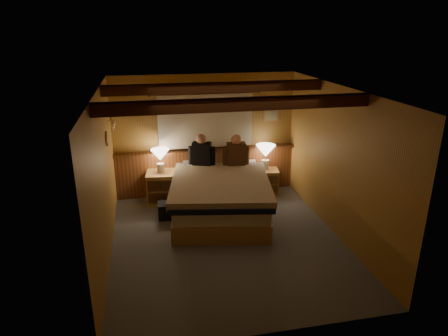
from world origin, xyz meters
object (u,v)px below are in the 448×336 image
object	(u,v)px
duffel_bag	(171,210)
bed	(220,197)
person_left	(202,152)
lamp_right	(266,152)
person_right	(236,152)
nightstand_right	(267,181)
nightstand_left	(162,187)
lamp_left	(160,156)

from	to	relation	value
duffel_bag	bed	bearing A→B (deg)	-6.75
bed	person_left	size ratio (longest dim) A/B	3.82
lamp_right	person_right	size ratio (longest dim) A/B	0.83
nightstand_right	person_left	world-z (taller)	person_left
nightstand_right	person_left	xyz separation A→B (m)	(-1.35, -0.10, 0.73)
bed	nightstand_left	world-z (taller)	bed
nightstand_left	nightstand_right	distance (m)	2.14
bed	lamp_right	world-z (taller)	lamp_right
bed	person_right	world-z (taller)	person_right
nightstand_right	lamp_left	xyz separation A→B (m)	(-2.14, -0.04, 0.69)
nightstand_right	lamp_left	distance (m)	2.24
nightstand_right	person_right	bearing A→B (deg)	-152.60
person_right	person_left	bearing A→B (deg)	173.34
bed	person_right	bearing A→B (deg)	66.74
lamp_right	bed	bearing A→B (deg)	-139.87
lamp_right	person_right	distance (m)	0.74
lamp_left	duffel_bag	xyz separation A→B (m)	(0.12, -0.73, -0.78)
nightstand_left	lamp_left	bearing A→B (deg)	86.02
nightstand_left	lamp_left	distance (m)	0.63
lamp_left	duffel_bag	size ratio (longest dim) A/B	0.95
bed	lamp_left	size ratio (longest dim) A/B	5.27
bed	nightstand_left	distance (m)	1.31
nightstand_left	duffel_bag	distance (m)	0.74
bed	lamp_right	xyz separation A→B (m)	(1.11, 0.94, 0.47)
nightstand_right	duffel_bag	size ratio (longest dim) A/B	1.06
bed	lamp_left	xyz separation A→B (m)	(-0.99, 0.85, 0.55)
lamp_left	person_right	bearing A→B (deg)	-7.44
bed	nightstand_right	world-z (taller)	bed
lamp_left	person_right	xyz separation A→B (m)	(1.43, -0.19, 0.04)
lamp_left	person_left	size ratio (longest dim) A/B	0.73
bed	nightstand_right	bearing A→B (deg)	47.94
lamp_left	nightstand_left	bearing A→B (deg)	-100.28
nightstand_left	lamp_right	world-z (taller)	lamp_right
nightstand_right	lamp_left	size ratio (longest dim) A/B	1.11
bed	lamp_right	bearing A→B (deg)	50.13
lamp_left	lamp_right	distance (m)	2.11
person_left	person_right	xyz separation A→B (m)	(0.64, -0.13, -0.00)
duffel_bag	lamp_left	bearing A→B (deg)	101.01
nightstand_right	person_right	world-z (taller)	person_right
nightstand_left	person_right	bearing A→B (deg)	-0.71
lamp_right	person_right	xyz separation A→B (m)	(-0.67, -0.27, 0.12)
lamp_right	nightstand_left	bearing A→B (deg)	-177.45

